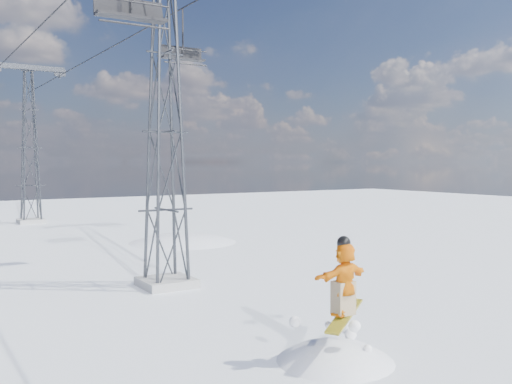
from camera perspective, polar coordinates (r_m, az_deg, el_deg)
ground at (r=13.66m, az=1.55°, el=-15.97°), size 120.00×120.00×0.00m
lift_tower_near at (r=20.40m, az=-9.05°, el=5.85°), size 5.20×1.80×11.43m
lift_tower_far at (r=44.50m, az=-21.68°, el=4.11°), size 5.20×1.80×11.43m
haul_cables at (r=31.94m, az=-17.43°, el=14.44°), size 4.46×51.00×0.06m
lift_chair_near at (r=17.57m, az=-12.42°, el=17.34°), size 2.06×0.59×2.55m
lift_chair_mid at (r=24.74m, az=-7.38°, el=13.51°), size 1.90×0.55×2.36m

